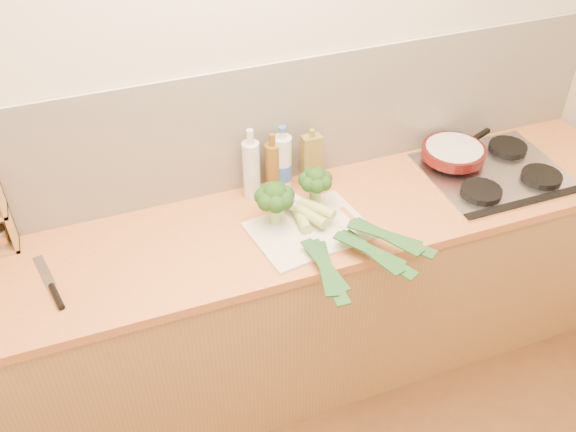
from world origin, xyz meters
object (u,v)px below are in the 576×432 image
chopping_board (309,230)px  chefs_knife (53,290)px  skillet (454,151)px  gas_hob (495,171)px

chopping_board → chefs_knife: size_ratio=1.40×
skillet → chopping_board: bearing=172.8°
chopping_board → skillet: 0.80m
gas_hob → skillet: size_ratio=1.49×
chopping_board → skillet: skillet is taller
gas_hob → chopping_board: bearing=-175.3°
gas_hob → skillet: 0.19m
chefs_knife → skillet: bearing=-5.1°
gas_hob → chefs_knife: size_ratio=1.86×
chopping_board → skillet: (0.77, 0.21, 0.06)m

